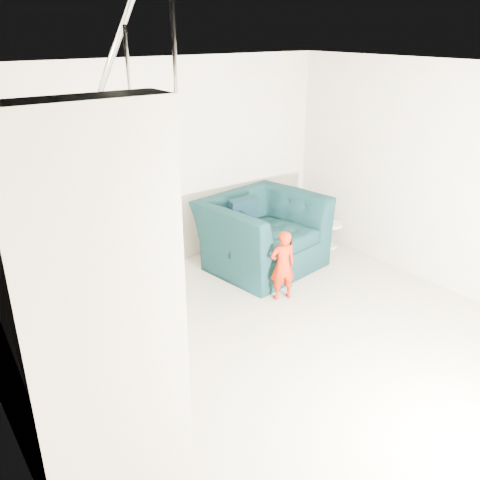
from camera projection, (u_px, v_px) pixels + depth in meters
name	position (u px, v px, depth m)	size (l,w,h in m)	color
floor	(299.00, 362.00, 4.95)	(5.50, 5.50, 0.00)	tan
ceiling	(316.00, 72.00, 3.90)	(5.50, 5.50, 0.00)	silver
back_wall	(159.00, 168.00, 6.48)	(5.00, 5.00, 0.00)	#B8A995
left_wall	(2.00, 326.00, 3.08)	(5.50, 5.50, 0.00)	#B8A995
right_wall	(469.00, 186.00, 5.77)	(5.50, 5.50, 0.00)	#B8A995
armchair	(262.00, 233.00, 6.77)	(1.47, 1.28, 0.96)	black
toddler	(283.00, 265.00, 5.96)	(0.32, 0.21, 0.87)	#982C04
side_table	(329.00, 230.00, 7.46)	(0.37, 0.37, 0.37)	silver
staircase	(64.00, 318.00, 3.92)	(1.02, 3.03, 3.62)	#ADA089
cushion	(242.00, 212.00, 6.79)	(0.43, 0.12, 0.41)	black
throw	(222.00, 235.00, 6.37)	(0.04, 0.43, 0.48)	black
phone	(291.00, 240.00, 5.84)	(0.02, 0.05, 0.10)	black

